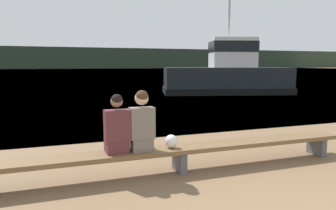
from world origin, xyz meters
TOP-DOWN VIEW (x-y plane):
  - water_surface at (0.00, 126.08)m, footprint 240.00×240.00m
  - far_shoreline at (0.00, 142.78)m, footprint 600.00×12.00m
  - bench_main at (-0.51, 3.40)m, footprint 6.79×0.51m
  - person_left at (-1.61, 3.40)m, footprint 0.41×0.39m
  - person_right at (-1.19, 3.40)m, footprint 0.41×0.40m
  - shopping_bag at (-0.67, 3.39)m, footprint 0.21×0.22m
  - tugboat_red at (8.29, 16.68)m, footprint 8.59×5.32m

SIDE VIEW (x-z plane):
  - water_surface at x=0.00m, z-range 0.00..0.00m
  - bench_main at x=-0.51m, z-range 0.14..0.58m
  - shopping_bag at x=-0.67m, z-range 0.44..0.67m
  - person_left at x=-1.61m, z-range 0.37..1.33m
  - person_right at x=-1.19m, z-range 0.39..1.41m
  - tugboat_red at x=8.29m, z-range -1.87..4.10m
  - far_shoreline at x=0.00m, z-range 0.00..8.70m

